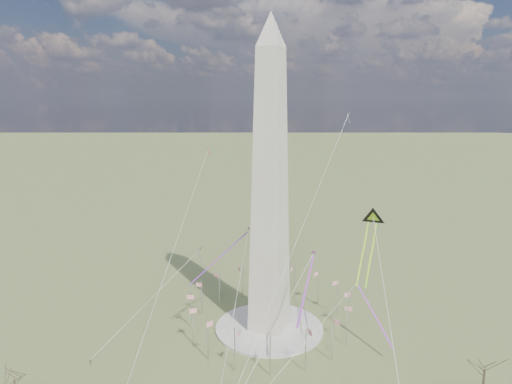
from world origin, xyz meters
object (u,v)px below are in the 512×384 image
at_px(tree_near, 485,367).
at_px(kite_delta_black, 373,221).
at_px(washington_monument, 270,189).
at_px(person_west, 91,362).

relative_size(tree_near, kite_delta_black, 0.71).
bearing_deg(washington_monument, person_west, -134.76).
height_order(washington_monument, kite_delta_black, washington_monument).
bearing_deg(person_west, kite_delta_black, -111.09).
distance_m(tree_near, person_west, 106.68).
distance_m(washington_monument, tree_near, 74.92).
xyz_separation_m(washington_monument, tree_near, (63.39, -14.86, -37.07)).
xyz_separation_m(tree_near, person_west, (-103.16, -25.25, -10.08)).
bearing_deg(person_west, washington_monument, -97.98).
height_order(washington_monument, person_west, washington_monument).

